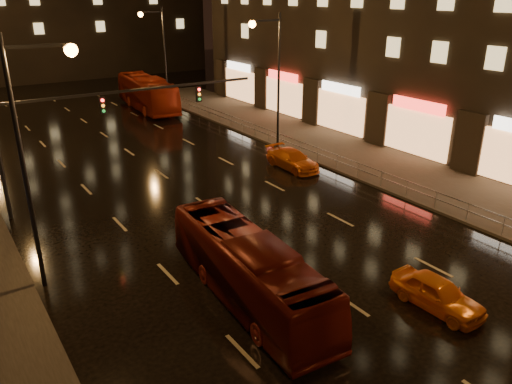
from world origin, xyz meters
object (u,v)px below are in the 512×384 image
taxi_far (293,159)px  bus_red (248,269)px  bus_curb (147,93)px  taxi_near (437,293)px

taxi_far → bus_red: bearing=-134.4°
bus_red → taxi_far: (11.12, 11.57, -0.72)m
bus_curb → taxi_far: (0.93, -23.30, -1.04)m
bus_red → bus_curb: size_ratio=0.81×
bus_curb → taxi_near: (-4.53, -39.37, -1.05)m
bus_red → taxi_far: bus_red is taller
bus_red → bus_curb: (10.20, 34.88, 0.32)m
bus_curb → taxi_far: 23.34m
bus_red → taxi_near: size_ratio=2.64×
taxi_near → taxi_far: (5.46, 16.07, 0.01)m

